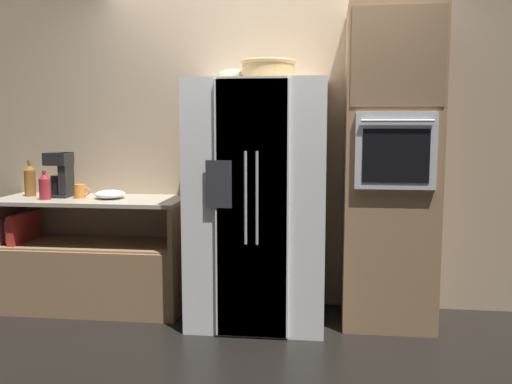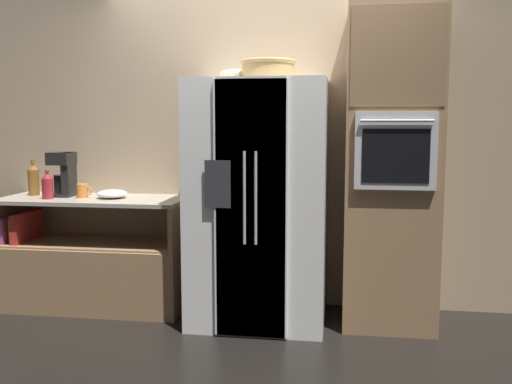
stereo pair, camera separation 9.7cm
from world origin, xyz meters
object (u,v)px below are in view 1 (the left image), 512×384
(wall_oven, at_px, (390,169))
(mug, at_px, (80,191))
(coffee_maker, at_px, (61,173))
(wicker_basket, at_px, (268,69))
(refrigerator, at_px, (259,203))
(bottle_tall, at_px, (45,186))
(mixing_bowl, at_px, (110,194))
(bottle_short, at_px, (30,180))
(fruit_bowl, at_px, (234,75))

(wall_oven, relative_size, mug, 18.19)
(mug, xyz_separation_m, coffee_maker, (-0.17, 0.05, 0.14))
(wall_oven, relative_size, wicker_basket, 5.91)
(refrigerator, height_order, bottle_tall, refrigerator)
(mixing_bowl, bearing_deg, bottle_tall, -166.46)
(coffee_maker, bearing_deg, bottle_short, 174.14)
(fruit_bowl, height_order, bottle_short, fruit_bowl)
(wicker_basket, bearing_deg, bottle_tall, 177.18)
(mixing_bowl, bearing_deg, wicker_basket, -9.03)
(bottle_tall, xyz_separation_m, coffee_maker, (0.06, 0.16, 0.09))
(wall_oven, xyz_separation_m, wicker_basket, (-0.87, -0.17, 0.71))
(fruit_bowl, xyz_separation_m, bottle_short, (-1.70, 0.16, -0.81))
(bottle_tall, relative_size, mug, 1.79)
(wicker_basket, relative_size, mixing_bowl, 1.62)
(wicker_basket, relative_size, coffee_maker, 1.08)
(mug, xyz_separation_m, mixing_bowl, (0.24, 0.01, -0.02))
(wall_oven, relative_size, mixing_bowl, 9.55)
(wall_oven, distance_m, bottle_tall, 2.62)
(wall_oven, height_order, mixing_bowl, wall_oven)
(wicker_basket, xyz_separation_m, bottle_tall, (-1.75, 0.09, -0.86))
(fruit_bowl, xyz_separation_m, mixing_bowl, (-1.00, 0.09, -0.90))
(fruit_bowl, relative_size, bottle_short, 0.79)
(mug, relative_size, mixing_bowl, 0.53)
(refrigerator, xyz_separation_m, mixing_bowl, (-1.19, 0.11, 0.03))
(mug, bearing_deg, coffee_maker, 164.79)
(bottle_tall, bearing_deg, mug, 24.83)
(mug, distance_m, coffee_maker, 0.23)
(wall_oven, height_order, fruit_bowl, wall_oven)
(mug, bearing_deg, fruit_bowl, -3.85)
(bottle_short, bearing_deg, coffee_maker, -5.86)
(fruit_bowl, bearing_deg, refrigerator, -7.71)
(wicker_basket, relative_size, fruit_bowl, 1.68)
(wicker_basket, bearing_deg, coffee_maker, 171.79)
(coffee_maker, bearing_deg, fruit_bowl, -5.27)
(wicker_basket, height_order, coffee_maker, wicker_basket)
(wicker_basket, xyz_separation_m, mug, (-1.51, 0.20, -0.91))
(bottle_short, height_order, coffee_maker, coffee_maker)
(bottle_tall, xyz_separation_m, mixing_bowl, (0.48, 0.12, -0.07))
(fruit_bowl, bearing_deg, mug, 176.15)
(refrigerator, relative_size, bottle_short, 6.13)
(wall_oven, relative_size, bottle_short, 7.83)
(fruit_bowl, bearing_deg, wall_oven, 3.02)
(refrigerator, height_order, mixing_bowl, refrigerator)
(mug, bearing_deg, bottle_short, 170.53)
(coffee_maker, bearing_deg, refrigerator, -5.56)
(bottle_short, bearing_deg, refrigerator, -5.60)
(wicker_basket, xyz_separation_m, bottle_short, (-1.97, 0.27, -0.84))
(bottle_short, xyz_separation_m, coffee_maker, (0.28, -0.03, 0.06))
(mug, height_order, coffee_maker, coffee_maker)
(bottle_short, relative_size, mixing_bowl, 1.22)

